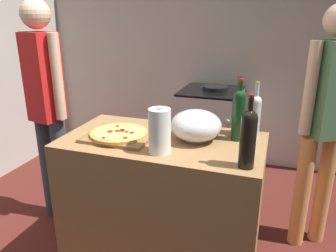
% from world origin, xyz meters
% --- Properties ---
extents(ground_plane, '(4.42, 3.02, 0.02)m').
position_xyz_m(ground_plane, '(0.00, 1.21, -0.01)').
color(ground_plane, '#511E19').
extents(kitchen_wall_rear, '(4.42, 0.10, 2.60)m').
position_xyz_m(kitchen_wall_rear, '(0.00, 2.47, 1.30)').
color(kitchen_wall_rear, '#BCB7AD').
rests_on(kitchen_wall_rear, ground_plane).
extents(counter, '(1.20, 0.65, 0.92)m').
position_xyz_m(counter, '(0.12, 0.58, 0.46)').
color(counter, '#9E7247').
rests_on(counter, ground_plane).
extents(cutting_board, '(0.40, 0.32, 0.02)m').
position_xyz_m(cutting_board, '(-0.14, 0.51, 0.93)').
color(cutting_board, olive).
rests_on(cutting_board, counter).
extents(pizza, '(0.35, 0.35, 0.03)m').
position_xyz_m(pizza, '(-0.14, 0.51, 0.95)').
color(pizza, tan).
rests_on(pizza, cutting_board).
extents(mixing_bowl, '(0.30, 0.30, 0.18)m').
position_xyz_m(mixing_bowl, '(0.31, 0.63, 1.01)').
color(mixing_bowl, '#B2B2B7').
rests_on(mixing_bowl, counter).
extents(paper_towel_roll, '(0.12, 0.12, 0.25)m').
position_xyz_m(paper_towel_roll, '(0.17, 0.39, 1.04)').
color(paper_towel_roll, white).
rests_on(paper_towel_roll, counter).
extents(wine_bottle_dark, '(0.08, 0.08, 0.37)m').
position_xyz_m(wine_bottle_dark, '(0.63, 0.36, 1.08)').
color(wine_bottle_dark, black).
rests_on(wine_bottle_dark, counter).
extents(wine_bottle_green, '(0.08, 0.08, 0.37)m').
position_xyz_m(wine_bottle_green, '(0.54, 0.71, 1.08)').
color(wine_bottle_green, '#143819').
rests_on(wine_bottle_green, counter).
extents(wine_bottle_amber, '(0.07, 0.07, 0.34)m').
position_xyz_m(wine_bottle_amber, '(0.63, 0.79, 1.06)').
color(wine_bottle_amber, silver).
rests_on(wine_bottle_amber, counter).
extents(wine_bottle_clear, '(0.07, 0.07, 0.36)m').
position_xyz_m(wine_bottle_clear, '(0.53, 0.83, 1.06)').
color(wine_bottle_clear, black).
rests_on(wine_bottle_clear, counter).
extents(stove, '(0.60, 0.64, 0.93)m').
position_xyz_m(stove, '(0.11, 2.07, 0.45)').
color(stove, '#B7B7BC').
rests_on(stove, ground_plane).
extents(person_in_stripes, '(0.38, 0.24, 1.73)m').
position_xyz_m(person_in_stripes, '(-0.90, 0.82, 1.01)').
color(person_in_stripes, '#383D4C').
rests_on(person_in_stripes, ground_plane).
extents(person_in_red, '(0.32, 0.27, 1.69)m').
position_xyz_m(person_in_red, '(1.06, 1.15, 0.97)').
color(person_in_red, '#D88C4C').
rests_on(person_in_red, ground_plane).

